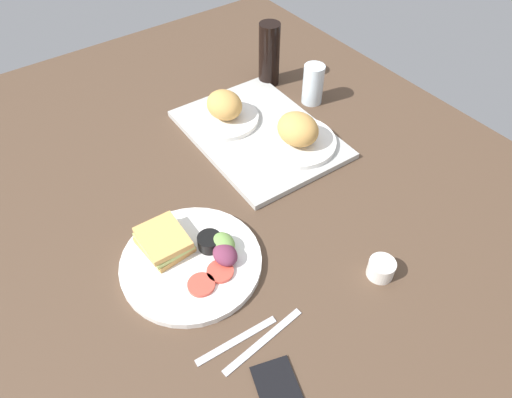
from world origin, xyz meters
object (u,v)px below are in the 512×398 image
(soda_bottle, at_px, (269,54))
(espresso_cup, at_px, (381,268))
(plate_with_salad, at_px, (191,257))
(serving_tray, at_px, (259,134))
(bread_plate_near, at_px, (224,111))
(fork, at_px, (237,340))
(knife, at_px, (263,341))
(bread_plate_far, at_px, (297,134))
(drinking_glass, at_px, (313,84))

(soda_bottle, distance_m, espresso_cup, 0.76)
(plate_with_salad, bearing_deg, serving_tray, 125.13)
(serving_tray, distance_m, soda_bottle, 0.29)
(bread_plate_near, bearing_deg, espresso_cup, -1.59)
(espresso_cup, height_order, fork, espresso_cup)
(serving_tray, height_order, knife, serving_tray)
(bread_plate_far, bearing_deg, serving_tray, -154.93)
(fork, bearing_deg, bread_plate_near, 62.71)
(bread_plate_far, bearing_deg, soda_bottle, 155.77)
(bread_plate_near, bearing_deg, knife, -27.09)
(serving_tray, bearing_deg, drinking_glass, 100.15)
(plate_with_salad, bearing_deg, bread_plate_near, 138.18)
(espresso_cup, bearing_deg, serving_tray, 172.88)
(bread_plate_near, relative_size, drinking_glass, 1.67)
(plate_with_salad, relative_size, drinking_glass, 2.52)
(bread_plate_near, relative_size, fork, 1.17)
(bread_plate_near, bearing_deg, drinking_glass, 77.99)
(fork, relative_size, knife, 0.89)
(serving_tray, xyz_separation_m, knife, (0.49, -0.35, -0.01))
(espresso_cup, bearing_deg, soda_bottle, 160.81)
(serving_tray, bearing_deg, bread_plate_near, -154.39)
(drinking_glass, bearing_deg, knife, -47.19)
(soda_bottle, height_order, espresso_cup, soda_bottle)
(bread_plate_near, distance_m, soda_bottle, 0.26)
(drinking_glass, relative_size, knife, 0.63)
(drinking_glass, bearing_deg, bread_plate_far, -51.06)
(drinking_glass, distance_m, knife, 0.79)
(bread_plate_near, xyz_separation_m, fork, (0.56, -0.34, -0.05))
(serving_tray, height_order, espresso_cup, espresso_cup)
(serving_tray, height_order, plate_with_salad, plate_with_salad)
(bread_plate_far, bearing_deg, drinking_glass, 128.94)
(knife, bearing_deg, drinking_glass, 37.14)
(bread_plate_far, relative_size, knife, 1.12)
(soda_bottle, relative_size, espresso_cup, 3.46)
(plate_with_salad, bearing_deg, bread_plate_far, 110.42)
(espresso_cup, height_order, knife, espresso_cup)
(bread_plate_near, bearing_deg, plate_with_salad, -41.82)
(soda_bottle, xyz_separation_m, knife, (0.69, -0.54, -0.09))
(espresso_cup, distance_m, knife, 0.29)
(plate_with_salad, distance_m, drinking_glass, 0.67)
(soda_bottle, xyz_separation_m, espresso_cup, (0.72, -0.25, -0.08))
(bread_plate_far, bearing_deg, espresso_cup, -15.28)
(fork, bearing_deg, espresso_cup, -5.00)
(drinking_glass, xyz_separation_m, soda_bottle, (-0.16, -0.04, 0.04))
(bread_plate_far, height_order, espresso_cup, bread_plate_far)
(plate_with_salad, xyz_separation_m, espresso_cup, (0.26, 0.30, 0.00))
(espresso_cup, bearing_deg, plate_with_salad, -130.54)
(serving_tray, relative_size, espresso_cup, 8.04)
(drinking_glass, height_order, espresso_cup, drinking_glass)
(bread_plate_near, distance_m, espresso_cup, 0.62)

